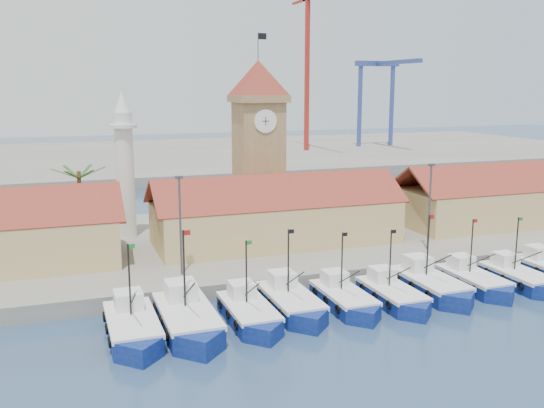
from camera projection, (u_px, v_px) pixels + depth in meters
name	position (u px, v px, depth m)	size (l,w,h in m)	color
ground	(362.00, 320.00, 48.07)	(400.00, 400.00, 0.00)	navy
quay	(264.00, 240.00, 70.14)	(140.00, 32.00, 1.50)	gray
terminal	(152.00, 158.00, 149.67)	(240.00, 80.00, 2.00)	gray
boat_0	(133.00, 329.00, 44.33)	(3.57, 9.78, 7.40)	#0B1956
boat_1	(188.00, 321.00, 45.65)	(3.92, 10.75, 8.13)	#0B1956
boat_2	(250.00, 315.00, 47.29)	(3.32, 9.10, 6.88)	#0B1956
boat_3	(292.00, 304.00, 49.52)	(3.49, 9.56, 7.24)	#0B1956
boat_4	(345.00, 300.00, 50.53)	(3.24, 8.87, 6.71)	#0B1956
boat_5	(394.00, 297.00, 51.48)	(3.24, 8.88, 6.72)	#0B1956
boat_6	(432.00, 286.00, 53.82)	(3.63, 9.94, 7.52)	#0B1956
boat_7	(475.00, 282.00, 55.25)	(3.28, 8.98, 6.80)	#0B1956
boat_8	(520.00, 279.00, 56.10)	(3.27, 8.96, 6.78)	#0B1956
hall_center	(276.00, 220.00, 65.82)	(27.04, 10.13, 7.61)	tan
hall_right	(514.00, 202.00, 76.31)	(31.20, 10.13, 7.61)	tan
clock_tower	(258.00, 142.00, 69.85)	(5.80, 5.80, 22.70)	#A28753
minaret	(125.00, 165.00, 67.21)	(3.00, 3.00, 16.30)	silver
palm_tree	(80.00, 201.00, 64.39)	(5.60, 5.03, 8.39)	brown
lamp_posts	(309.00, 211.00, 58.11)	(80.70, 0.25, 9.03)	#3F3F44
crane_red_right	(309.00, 50.00, 151.70)	(1.00, 32.22, 45.79)	#AE221A
gantry	(383.00, 80.00, 163.28)	(13.00, 22.00, 23.20)	#314296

